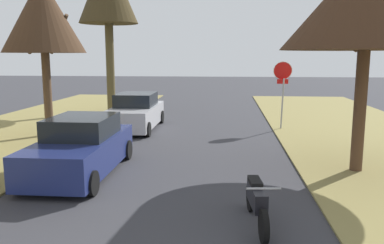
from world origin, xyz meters
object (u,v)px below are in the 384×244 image
Objects in this scene: street_tree_left_mid_b at (43,16)px; parked_motorcycle at (257,201)px; stop_sign_far at (283,80)px; parked_sedan_silver at (136,113)px; parked_sedan_navy at (81,148)px; street_tree_right_mid_a at (368,0)px.

street_tree_left_mid_b is 11.79m from parked_motorcycle.
stop_sign_far is 1.43× the size of parked_motorcycle.
parked_sedan_navy is at bearing -89.47° from parked_sedan_silver.
street_tree_right_mid_a is 0.97× the size of street_tree_left_mid_b.
street_tree_right_mid_a is at bearing 51.47° from parked_motorcycle.
street_tree_right_mid_a is (1.25, -6.34, 2.50)m from stop_sign_far.
street_tree_right_mid_a reaches higher than stop_sign_far.
street_tree_left_mid_b is at bearing 134.69° from parked_motorcycle.
parked_sedan_navy is at bearing -131.52° from stop_sign_far.
parked_sedan_silver is at bearing 142.30° from street_tree_right_mid_a.
stop_sign_far is at bearing 3.66° from parked_sedan_silver.
parked_sedan_silver is (3.09, 1.92, -4.01)m from street_tree_left_mid_b.
parked_sedan_navy is 1.00× the size of parked_sedan_silver.
parked_sedan_navy is (3.16, -4.85, -4.01)m from street_tree_left_mid_b.
stop_sign_far is 0.67× the size of parked_sedan_silver.
street_tree_right_mid_a is at bearing -78.87° from stop_sign_far.
parked_sedan_navy is (-6.36, -7.18, -1.44)m from stop_sign_far.
parked_sedan_silver is at bearing 31.87° from street_tree_left_mid_b.
stop_sign_far is 6.60m from parked_sedan_silver.
parked_sedan_navy is 5.46m from parked_motorcycle.
street_tree_left_mid_b is 1.40× the size of parked_sedan_navy.
parked_motorcycle is at bearing -99.98° from stop_sign_far.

